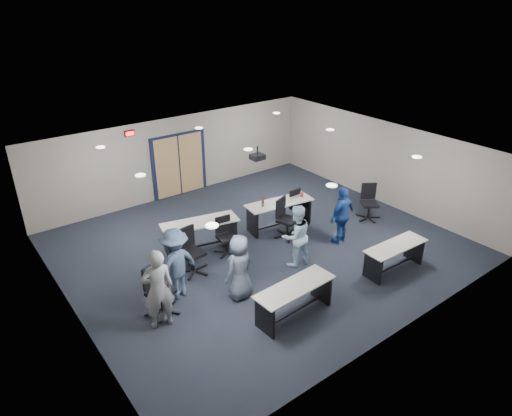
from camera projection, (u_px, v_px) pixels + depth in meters
floor at (260, 246)px, 12.64m from camera, size 10.00×10.00×0.00m
back_wall at (178, 156)px, 15.28m from camera, size 10.00×0.04×2.70m
front_wall at (401, 280)px, 8.82m from camera, size 10.00×0.04×2.70m
left_wall at (67, 264)px, 9.33m from camera, size 0.04×9.00×2.70m
right_wall at (382, 162)px, 14.76m from camera, size 0.04×9.00×2.70m
ceiling at (260, 153)px, 11.46m from camera, size 10.00×9.00×0.04m
double_door at (179, 165)px, 15.38m from camera, size 2.00×0.07×2.20m
exit_sign at (130, 133)px, 13.89m from camera, size 0.32×0.07×0.18m
ceiling_projector at (258, 157)px, 12.11m from camera, size 0.35×0.32×0.37m
ceiling_can_lights at (254, 152)px, 11.65m from camera, size 6.24×5.74×0.02m
table_front_left at (295, 295)px, 9.74m from camera, size 1.93×0.72×0.77m
table_front_right at (395, 253)px, 11.36m from camera, size 1.79×0.65×0.72m
table_back_left at (200, 231)px, 12.25m from camera, size 2.16×1.12×0.83m
table_back_right at (279, 210)px, 13.39m from camera, size 2.10×0.95×1.13m
chair_back_a at (192, 252)px, 11.23m from camera, size 0.82×0.82×1.18m
chair_back_b at (227, 236)px, 12.08m from camera, size 0.71×0.71×1.02m
chair_back_c at (288, 219)px, 12.86m from camera, size 0.92×0.92×1.15m
chair_back_d at (299, 207)px, 13.71m from camera, size 0.66×0.66×1.01m
chair_loose_left at (161, 291)px, 9.82m from camera, size 0.93×0.93×1.15m
chair_loose_right at (370, 203)px, 13.89m from camera, size 0.96×0.96×1.10m
person_gray at (158, 289)px, 9.29m from camera, size 0.73×0.55×1.83m
person_plaid at (240, 267)px, 10.26m from camera, size 0.86×0.66×1.58m
person_lightblue at (296, 236)px, 11.47m from camera, size 0.87×0.71×1.65m
person_navy at (342, 215)px, 12.50m from camera, size 1.02×0.55×1.66m
person_back at (176, 264)px, 10.24m from camera, size 1.22×0.84×1.73m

